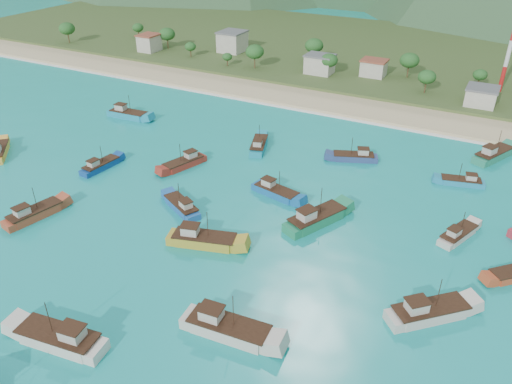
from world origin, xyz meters
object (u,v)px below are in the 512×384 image
at_px(boat_15, 462,182).
at_px(boat_14, 259,146).
at_px(boat_17, 60,339).
at_px(boat_1, 34,214).
at_px(boat_23, 227,329).
at_px(boat_20, 429,313).
at_px(boat_27, 276,192).
at_px(boat_0, 354,157).
at_px(boat_5, 493,155).
at_px(boat_3, 316,219).
at_px(boat_18, 203,240).
at_px(boat_25, 101,166).
at_px(boat_19, 128,115).
at_px(boat_4, 184,163).
at_px(boat_12, 458,235).
at_px(boat_6, 182,207).

bearing_deg(boat_15, boat_14, 80.92).
bearing_deg(boat_17, boat_1, 46.57).
bearing_deg(boat_15, boat_23, 145.30).
bearing_deg(boat_20, boat_27, -164.76).
distance_m(boat_0, boat_14, 22.62).
distance_m(boat_5, boat_27, 53.13).
height_order(boat_0, boat_3, boat_3).
distance_m(boat_1, boat_14, 51.81).
bearing_deg(boat_18, boat_25, -126.51).
height_order(boat_17, boat_20, boat_17).
xyz_separation_m(boat_18, boat_19, (-50.10, 39.89, -0.03)).
distance_m(boat_25, boat_27, 40.03).
distance_m(boat_15, boat_17, 81.45).
relative_size(boat_1, boat_23, 0.88).
height_order(boat_4, boat_18, boat_18).
relative_size(boat_3, boat_5, 1.06).
bearing_deg(boat_12, boat_4, -158.85).
height_order(boat_15, boat_20, boat_20).
xyz_separation_m(boat_6, boat_17, (5.21, -35.23, 0.30)).
height_order(boat_6, boat_14, boat_14).
bearing_deg(boat_1, boat_0, 60.43).
distance_m(boat_1, boat_23, 47.33).
distance_m(boat_17, boat_19, 81.50).
height_order(boat_3, boat_14, boat_3).
xyz_separation_m(boat_14, boat_19, (-40.73, 1.03, 0.14)).
bearing_deg(boat_14, boat_0, -7.38).
height_order(boat_4, boat_25, boat_4).
distance_m(boat_1, boat_27, 46.05).
relative_size(boat_12, boat_19, 0.80).
distance_m(boat_0, boat_23, 59.23).
bearing_deg(boat_6, boat_12, -45.81).
bearing_deg(boat_3, boat_17, -89.12).
bearing_deg(boat_4, boat_12, -161.99).
xyz_separation_m(boat_18, boat_27, (3.82, 20.82, -0.18)).
distance_m(boat_1, boat_3, 52.27).
height_order(boat_4, boat_15, boat_4).
bearing_deg(boat_5, boat_14, -132.72).
bearing_deg(boat_15, boat_27, 110.17).
relative_size(boat_5, boat_17, 0.96).
bearing_deg(boat_14, boat_6, -109.63).
distance_m(boat_20, boat_27, 39.72).
relative_size(boat_5, boat_23, 0.96).
relative_size(boat_5, boat_12, 1.30).
xyz_separation_m(boat_14, boat_17, (4.84, -66.55, 0.24)).
relative_size(boat_18, boat_23, 0.97).
bearing_deg(boat_14, boat_1, -135.44).
height_order(boat_6, boat_15, boat_6).
bearing_deg(boat_6, boat_5, -17.35).
bearing_deg(boat_5, boat_23, -84.22).
bearing_deg(boat_14, boat_27, -72.78).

